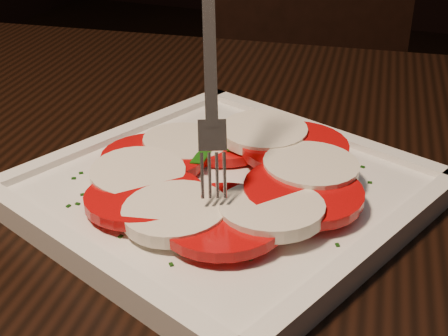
# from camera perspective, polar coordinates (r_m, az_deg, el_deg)

# --- Properties ---
(table) EXTENTS (1.29, 0.95, 0.75)m
(table) POSITION_cam_1_polar(r_m,az_deg,el_deg) (0.59, 0.90, -9.42)
(table) COLOR black
(table) RESTS_ON ground
(chair) EXTENTS (0.55, 0.55, 0.93)m
(chair) POSITION_cam_1_polar(r_m,az_deg,el_deg) (1.30, 8.26, 6.31)
(chair) COLOR black
(chair) RESTS_ON ground
(plate) EXTENTS (0.36, 0.36, 0.01)m
(plate) POSITION_cam_1_polar(r_m,az_deg,el_deg) (0.50, 0.00, -2.26)
(plate) COLOR white
(plate) RESTS_ON table
(caprese_salad) EXTENTS (0.23, 0.22, 0.03)m
(caprese_salad) POSITION_cam_1_polar(r_m,az_deg,el_deg) (0.49, 0.01, -0.40)
(caprese_salad) COLOR red
(caprese_salad) RESTS_ON plate
(fork) EXTENTS (0.07, 0.10, 0.16)m
(fork) POSITION_cam_1_polar(r_m,az_deg,el_deg) (0.45, -1.32, 9.49)
(fork) COLOR white
(fork) RESTS_ON caprese_salad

